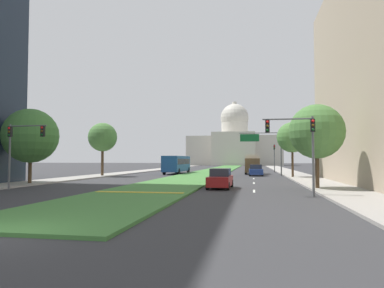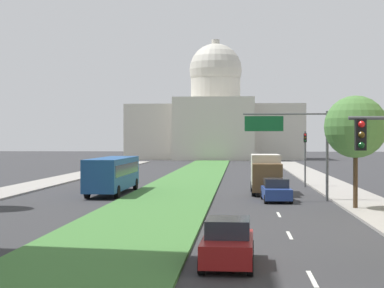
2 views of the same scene
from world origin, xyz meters
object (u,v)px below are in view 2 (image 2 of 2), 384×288
Objects in this scene: traffic_light_far_right at (305,152)px; sedan_distant at (98,178)px; overhead_guide_sign at (295,136)px; box_truck_delivery at (266,173)px; sedan_lead_stopped at (228,243)px; city_bus at (113,172)px; street_tree_right_mid at (356,127)px; sedan_midblock at (276,191)px; capitol_building at (215,121)px.

sedan_distant is at bearing -178.75° from traffic_light_far_right.
overhead_guide_sign is 1.02× the size of box_truck_delivery.
sedan_lead_stopped is 29.60m from city_bus.
street_tree_right_mid is at bearing 66.36° from sedan_lead_stopped.
overhead_guide_sign reaches higher than box_truck_delivery.
traffic_light_far_right is at bearing 93.58° from street_tree_right_mid.
overhead_guide_sign is 4.16m from sedan_midblock.
sedan_distant is (-17.40, 12.65, -3.85)m from overhead_guide_sign.
sedan_lead_stopped is 38.14m from sedan_distant.
capitol_building reaches higher than traffic_light_far_right.
street_tree_right_mid is 1.13× the size of box_truck_delivery.
sedan_lead_stopped is (-6.52, -36.28, -2.54)m from traffic_light_far_right.
street_tree_right_mid is 19.70m from sedan_lead_stopped.
sedan_midblock is 13.98m from city_bus.
traffic_light_far_right is 13.32m from overhead_guide_sign.
street_tree_right_mid is 1.72× the size of sedan_midblock.
box_truck_delivery is at bearing 4.69° from city_bus.
capitol_building is 94.86m from sedan_midblock.
traffic_light_far_right is 19.69m from sedan_distant.
box_truck_delivery is at bearing -85.12° from capitol_building.
capitol_building is 6.03× the size of box_truck_delivery.
sedan_distant is 17.07m from box_truck_delivery.
sedan_lead_stopped is at bearing -97.64° from sedan_midblock.
sedan_distant reaches higher than sedan_lead_stopped.
traffic_light_far_right reaches higher than sedan_distant.
capitol_building is 5.34× the size of street_tree_right_mid.
overhead_guide_sign is at bearing -72.15° from box_truck_delivery.
sedan_midblock is (8.00, -94.20, -7.84)m from capitol_building.
capitol_building reaches higher than box_truck_delivery.
overhead_guide_sign is 6.69m from box_truck_delivery.
street_tree_right_mid reaches higher than sedan_distant.
sedan_lead_stopped is at bearing -100.19° from traffic_light_far_right.
box_truck_delivery reaches higher than sedan_distant.
traffic_light_far_right is 8.54m from box_truck_delivery.
traffic_light_far_right is 0.81× the size of box_truck_delivery.
sedan_distant is at bearing 155.91° from box_truck_delivery.
street_tree_right_mid reaches higher than overhead_guide_sign.
sedan_distant is 0.39× the size of city_bus.
overhead_guide_sign is at bearing 79.27° from sedan_lead_stopped.
street_tree_right_mid is 1.70× the size of sedan_distant.
box_truck_delivery is (2.56, 28.89, 0.90)m from sedan_lead_stopped.
box_truck_delivery is at bearing 94.46° from sedan_midblock.
city_bus is (-12.48, -1.02, 0.09)m from box_truck_delivery.
sedan_distant is at bearing 140.69° from sedan_midblock.
box_truck_delivery is 0.58× the size of city_bus.
sedan_midblock is at bearing 132.14° from street_tree_right_mid.
overhead_guide_sign is 6.55m from street_tree_right_mid.
overhead_guide_sign is (-2.13, -13.08, 1.36)m from traffic_light_far_right.
capitol_building is 9.16× the size of sedan_lead_stopped.
traffic_light_far_right is at bearing 80.76° from overhead_guide_sign.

